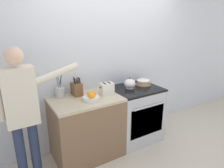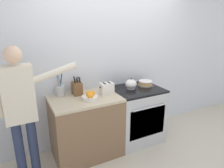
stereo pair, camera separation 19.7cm
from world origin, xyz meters
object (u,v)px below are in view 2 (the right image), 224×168
object	(u,v)px
person_baker	(21,105)
tea_kettle	(131,84)
toaster	(107,88)
knife_block	(77,88)
utensil_crock	(60,90)
stove_range	(136,114)
fruit_bowl	(90,96)
layer_cake	(145,83)

from	to	relation	value
person_baker	tea_kettle	bearing A→B (deg)	14.48
tea_kettle	toaster	world-z (taller)	tea_kettle
knife_block	person_baker	world-z (taller)	person_baker
tea_kettle	utensil_crock	size ratio (longest dim) A/B	0.64
stove_range	utensil_crock	xyz separation A→B (m)	(-1.14, 0.24, 0.53)
stove_range	person_baker	size ratio (longest dim) A/B	0.54
toaster	person_baker	distance (m)	1.16
utensil_crock	person_baker	bearing A→B (deg)	-146.48
stove_range	fruit_bowl	xyz separation A→B (m)	(-0.82, -0.09, 0.49)
knife_block	utensil_crock	bearing A→B (deg)	167.08
tea_kettle	knife_block	distance (m)	0.84
toaster	person_baker	world-z (taller)	person_baker
toaster	knife_block	bearing A→B (deg)	155.54
stove_range	person_baker	bearing A→B (deg)	-176.06
knife_block	person_baker	bearing A→B (deg)	-158.49
toaster	utensil_crock	bearing A→B (deg)	159.62
layer_cake	knife_block	xyz separation A→B (m)	(-1.12, 0.12, 0.06)
tea_kettle	layer_cake	bearing A→B (deg)	3.65
stove_range	tea_kettle	bearing A→B (deg)	153.24
knife_block	person_baker	distance (m)	0.82
fruit_bowl	toaster	distance (m)	0.32
tea_kettle	toaster	size ratio (longest dim) A/B	1.05
layer_cake	fruit_bowl	world-z (taller)	fruit_bowl
layer_cake	knife_block	distance (m)	1.13
knife_block	utensil_crock	distance (m)	0.24
knife_block	utensil_crock	size ratio (longest dim) A/B	0.81
layer_cake	tea_kettle	size ratio (longest dim) A/B	1.24
stove_range	utensil_crock	distance (m)	1.28
stove_range	layer_cake	size ratio (longest dim) A/B	3.31
fruit_bowl	stove_range	bearing A→B (deg)	6.37
layer_cake	utensil_crock	world-z (taller)	utensil_crock
knife_block	fruit_bowl	xyz separation A→B (m)	(0.09, -0.28, -0.05)
knife_block	toaster	size ratio (longest dim) A/B	1.33
layer_cake	knife_block	bearing A→B (deg)	173.69
person_baker	fruit_bowl	bearing A→B (deg)	10.40
layer_cake	fruit_bowl	bearing A→B (deg)	-171.56
stove_range	knife_block	size ratio (longest dim) A/B	3.26
stove_range	tea_kettle	xyz separation A→B (m)	(-0.08, 0.04, 0.52)
toaster	layer_cake	bearing A→B (deg)	4.19
stove_range	layer_cake	distance (m)	0.53
toaster	person_baker	bearing A→B (deg)	-173.92
tea_kettle	fruit_bowl	xyz separation A→B (m)	(-0.74, -0.13, -0.03)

